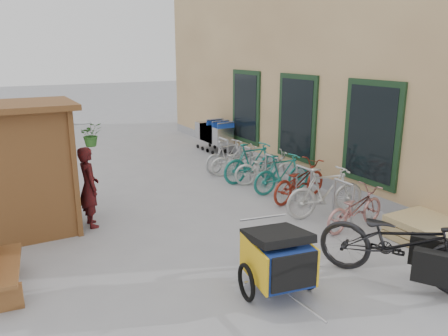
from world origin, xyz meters
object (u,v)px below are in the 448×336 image
bike_4 (266,168)px  bike_1 (326,192)px  cargo_bike (401,243)px  bike_5 (253,162)px  shopping_carts (214,133)px  bike_6 (239,160)px  bike_2 (299,181)px  kiosk (9,152)px  person_kiosk (89,187)px  bike_0 (355,208)px  pallet_stack (428,231)px  bike_3 (282,174)px  child_trailer (278,257)px  bike_7 (228,156)px

bike_4 → bike_1: bearing=-167.2°
cargo_bike → bike_5: size_ratio=1.39×
cargo_bike → bike_4: 5.03m
shopping_carts → bike_6: shopping_carts is taller
bike_2 → bike_5: 1.71m
kiosk → bike_5: size_ratio=1.46×
person_kiosk → bike_4: (4.47, 0.62, -0.35)m
person_kiosk → bike_0: person_kiosk is taller
pallet_stack → kiosk: bearing=148.3°
bike_2 → bike_3: bike_3 is taller
pallet_stack → person_kiosk: 6.22m
bike_0 → bike_6: 4.23m
bike_3 → bike_4: bike_3 is taller
bike_2 → bike_6: size_ratio=1.11×
child_trailer → person_kiosk: bearing=124.1°
bike_4 → cargo_bike: bearing=-173.8°
shopping_carts → bike_3: shopping_carts is taller
bike_4 → person_kiosk: bearing=115.7°
pallet_stack → bike_2: size_ratio=0.70×
child_trailer → bike_7: (2.47, 5.80, -0.09)m
kiosk → shopping_carts: kiosk is taller
cargo_bike → bike_5: 5.33m
pallet_stack → bike_6: bearing=97.6°
bike_1 → bike_3: size_ratio=1.11×
shopping_carts → cargo_bike: size_ratio=0.72×
pallet_stack → bike_4: bearing=97.2°
pallet_stack → bike_5: bike_5 is taller
shopping_carts → bike_1: bearing=-96.8°
cargo_bike → bike_6: 6.04m
shopping_carts → bike_7: shopping_carts is taller
bike_6 → shopping_carts: bearing=-0.2°
person_kiosk → bike_6: size_ratio=1.01×
bike_7 → shopping_carts: bearing=-27.5°
bike_5 → bike_7: bike_5 is taller
pallet_stack → cargo_bike: bearing=-157.2°
bike_3 → bike_6: bike_3 is taller
pallet_stack → bike_2: bike_2 is taller
kiosk → bike_6: bearing=14.6°
bike_1 → bike_2: (0.19, 1.07, -0.07)m
shopping_carts → person_kiosk: (-5.01, -4.49, 0.13)m
bike_3 → shopping_carts: bearing=-5.7°
kiosk → bike_7: size_ratio=1.65×
shopping_carts → bike_6: 2.91m
person_kiosk → bike_6: 4.63m
person_kiosk → bike_3: (4.41, -0.13, -0.31)m
pallet_stack → person_kiosk: size_ratio=0.77×
kiosk → cargo_bike: 6.61m
bike_2 → kiosk: bearing=67.0°
person_kiosk → bike_5: person_kiosk is taller
child_trailer → bike_3: bearing=62.2°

